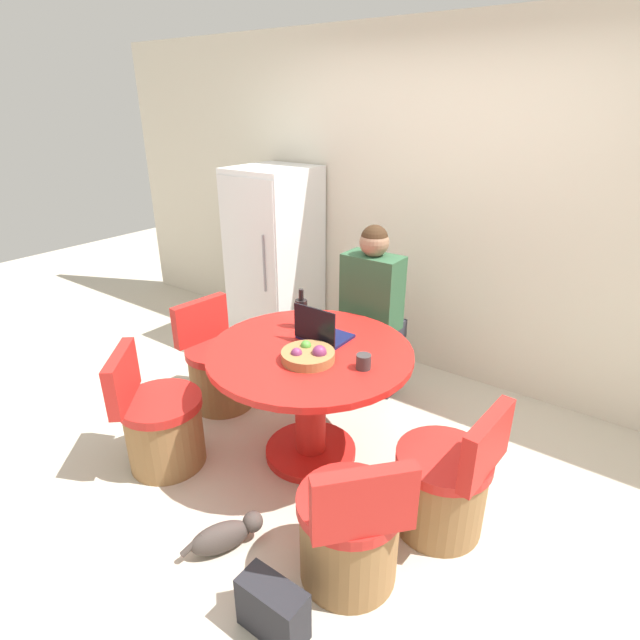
# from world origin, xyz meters

# --- Properties ---
(ground_plane) EXTENTS (12.00, 12.00, 0.00)m
(ground_plane) POSITION_xyz_m (0.00, 0.00, 0.00)
(ground_plane) COLOR beige
(wall_back) EXTENTS (7.00, 0.06, 2.60)m
(wall_back) POSITION_xyz_m (0.00, 1.64, 1.30)
(wall_back) COLOR beige
(wall_back) RESTS_ON ground_plane
(refrigerator) EXTENTS (0.62, 0.69, 1.57)m
(refrigerator) POSITION_xyz_m (-1.34, 1.26, 0.78)
(refrigerator) COLOR white
(refrigerator) RESTS_ON ground_plane
(dining_table) EXTENTS (1.20, 1.20, 0.75)m
(dining_table) POSITION_xyz_m (-0.08, 0.11, 0.53)
(dining_table) COLOR red
(dining_table) RESTS_ON ground_plane
(chair_near_right_corner) EXTENTS (0.56, 0.56, 0.76)m
(chair_near_right_corner) POSITION_xyz_m (0.59, -0.49, 0.26)
(chair_near_right_corner) COLOR olive
(chair_near_right_corner) RESTS_ON ground_plane
(chair_left_side) EXTENTS (0.49, 0.48, 0.76)m
(chair_left_side) POSITION_xyz_m (-0.98, 0.20, 0.26)
(chair_left_side) COLOR olive
(chair_left_side) RESTS_ON ground_plane
(chair_right_side) EXTENTS (0.48, 0.48, 0.76)m
(chair_right_side) POSITION_xyz_m (0.82, 0.05, 0.26)
(chair_right_side) COLOR olive
(chair_right_side) RESTS_ON ground_plane
(chair_near_left_corner) EXTENTS (0.56, 0.56, 0.76)m
(chair_near_left_corner) POSITION_xyz_m (-0.77, -0.48, 0.26)
(chair_near_left_corner) COLOR olive
(chair_near_left_corner) RESTS_ON ground_plane
(person_seated) EXTENTS (0.40, 0.37, 1.32)m
(person_seated) POSITION_xyz_m (-0.14, 0.93, 0.72)
(person_seated) COLOR #2D2D38
(person_seated) RESTS_ON ground_plane
(laptop) EXTENTS (0.29, 0.23, 0.23)m
(laptop) POSITION_xyz_m (-0.10, 0.25, 0.80)
(laptop) COLOR #141947
(laptop) RESTS_ON dining_table
(fruit_bowl) EXTENTS (0.30, 0.30, 0.10)m
(fruit_bowl) POSITION_xyz_m (-0.01, 0.00, 0.78)
(fruit_bowl) COLOR olive
(fruit_bowl) RESTS_ON dining_table
(coffee_cup) EXTENTS (0.08, 0.08, 0.08)m
(coffee_cup) POSITION_xyz_m (0.28, 0.10, 0.79)
(coffee_cup) COLOR #383333
(coffee_cup) RESTS_ON dining_table
(bottle) EXTENTS (0.07, 0.07, 0.25)m
(bottle) POSITION_xyz_m (-0.31, 0.33, 0.85)
(bottle) COLOR black
(bottle) RESTS_ON dining_table
(cat) EXTENTS (0.26, 0.39, 0.16)m
(cat) POSITION_xyz_m (0.01, -0.72, 0.08)
(cat) COLOR #473D38
(cat) RESTS_ON ground_plane
(handbag) EXTENTS (0.30, 0.14, 0.26)m
(handbag) POSITION_xyz_m (0.49, -0.90, 0.13)
(handbag) COLOR #232328
(handbag) RESTS_ON ground_plane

